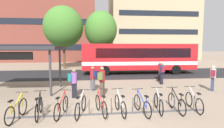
# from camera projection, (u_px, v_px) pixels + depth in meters

# --- Properties ---
(ground) EXTENTS (200.00, 200.00, 0.00)m
(ground) POSITION_uv_depth(u_px,v_px,m) (107.00, 112.00, 7.62)
(ground) COLOR gray
(bus_lane_asphalt) EXTENTS (80.00, 7.20, 0.01)m
(bus_lane_asphalt) POSITION_uv_depth(u_px,v_px,m) (100.00, 74.00, 18.65)
(bus_lane_asphalt) COLOR #232326
(bus_lane_asphalt) RESTS_ON ground
(city_bus) EXTENTS (12.04, 2.66, 3.20)m
(city_bus) POSITION_uv_depth(u_px,v_px,m) (138.00, 57.00, 18.87)
(city_bus) COLOR red
(city_bus) RESTS_ON ground
(bike_rack) EXTENTS (8.42, 0.22, 0.70)m
(bike_rack) POSITION_uv_depth(u_px,v_px,m) (111.00, 112.00, 7.41)
(bike_rack) COLOR #47474C
(bike_rack) RESTS_ON ground
(parked_bicycle_yellow_0) EXTENTS (0.52, 1.72, 0.99)m
(parked_bicycle_yellow_0) POSITION_uv_depth(u_px,v_px,m) (17.00, 110.00, 6.85)
(parked_bicycle_yellow_0) COLOR black
(parked_bicycle_yellow_0) RESTS_ON ground
(parked_bicycle_black_1) EXTENTS (0.52, 1.71, 0.99)m
(parked_bicycle_black_1) POSITION_uv_depth(u_px,v_px,m) (39.00, 108.00, 7.11)
(parked_bicycle_black_1) COLOR black
(parked_bicycle_black_1) RESTS_ON ground
(parked_bicycle_red_2) EXTENTS (0.52, 1.71, 0.99)m
(parked_bicycle_red_2) POSITION_uv_depth(u_px,v_px,m) (62.00, 107.00, 7.23)
(parked_bicycle_red_2) COLOR black
(parked_bicycle_red_2) RESTS_ON ground
(parked_bicycle_silver_3) EXTENTS (0.52, 1.70, 0.99)m
(parked_bicycle_silver_3) POSITION_uv_depth(u_px,v_px,m) (81.00, 106.00, 7.29)
(parked_bicycle_silver_3) COLOR black
(parked_bicycle_silver_3) RESTS_ON ground
(parked_bicycle_red_4) EXTENTS (0.61, 1.68, 0.99)m
(parked_bicycle_red_4) POSITION_uv_depth(u_px,v_px,m) (101.00, 105.00, 7.43)
(parked_bicycle_red_4) COLOR black
(parked_bicycle_red_4) RESTS_ON ground
(parked_bicycle_silver_5) EXTENTS (0.52, 1.71, 0.99)m
(parked_bicycle_silver_5) POSITION_uv_depth(u_px,v_px,m) (120.00, 105.00, 7.46)
(parked_bicycle_silver_5) COLOR black
(parked_bicycle_silver_5) RESTS_ON ground
(parked_bicycle_blue_6) EXTENTS (0.52, 1.71, 0.99)m
(parked_bicycle_blue_6) POSITION_uv_depth(u_px,v_px,m) (142.00, 105.00, 7.44)
(parked_bicycle_blue_6) COLOR black
(parked_bicycle_blue_6) RESTS_ON ground
(parked_bicycle_silver_7) EXTENTS (0.52, 1.71, 0.99)m
(parked_bicycle_silver_7) POSITION_uv_depth(u_px,v_px,m) (158.00, 103.00, 7.72)
(parked_bicycle_silver_7) COLOR black
(parked_bicycle_silver_7) RESTS_ON ground
(parked_bicycle_black_8) EXTENTS (0.52, 1.72, 0.99)m
(parked_bicycle_black_8) POSITION_uv_depth(u_px,v_px,m) (176.00, 103.00, 7.73)
(parked_bicycle_black_8) COLOR black
(parked_bicycle_black_8) RESTS_ON ground
(parked_bicycle_white_9) EXTENTS (0.52, 1.72, 0.99)m
(parked_bicycle_white_9) POSITION_uv_depth(u_px,v_px,m) (194.00, 102.00, 7.87)
(parked_bicycle_white_9) COLOR black
(parked_bicycle_white_9) RESTS_ON ground
(transit_shelter) EXTENTS (5.90, 3.37, 2.92)m
(transit_shelter) POSITION_uv_depth(u_px,v_px,m) (15.00, 49.00, 10.93)
(transit_shelter) COLOR #38383D
(transit_shelter) RESTS_ON ground
(commuter_teal_pack_0) EXTENTS (0.59, 0.45, 1.67)m
(commuter_teal_pack_0) POSITION_uv_depth(u_px,v_px,m) (74.00, 81.00, 9.79)
(commuter_teal_pack_0) COLOR black
(commuter_teal_pack_0) RESTS_ON ground
(commuter_maroon_pack_1) EXTENTS (0.36, 0.54, 1.67)m
(commuter_maroon_pack_1) POSITION_uv_depth(u_px,v_px,m) (162.00, 72.00, 13.30)
(commuter_maroon_pack_1) COLOR black
(commuter_maroon_pack_1) RESTS_ON ground
(commuter_olive_pack_2) EXTENTS (0.54, 0.36, 1.66)m
(commuter_olive_pack_2) POSITION_uv_depth(u_px,v_px,m) (160.00, 70.00, 14.73)
(commuter_olive_pack_2) COLOR black
(commuter_olive_pack_2) RESTS_ON ground
(commuter_navy_pack_3) EXTENTS (0.60, 0.57, 1.61)m
(commuter_navy_pack_3) POSITION_uv_depth(u_px,v_px,m) (93.00, 77.00, 11.30)
(commuter_navy_pack_3) COLOR #565660
(commuter_navy_pack_3) RESTS_ON ground
(commuter_olive_pack_4) EXTENTS (0.49, 0.60, 1.76)m
(commuter_olive_pack_4) POSITION_uv_depth(u_px,v_px,m) (102.00, 80.00, 9.89)
(commuter_olive_pack_4) COLOR #47382D
(commuter_olive_pack_4) RESTS_ON ground
(commuter_maroon_pack_5) EXTENTS (0.56, 0.60, 1.68)m
(commuter_maroon_pack_5) POSITION_uv_depth(u_px,v_px,m) (213.00, 76.00, 11.29)
(commuter_maroon_pack_5) COLOR #2D3851
(commuter_maroon_pack_5) RESTS_ON ground
(street_tree_0) EXTENTS (4.35, 4.35, 7.72)m
(street_tree_0) POSITION_uv_depth(u_px,v_px,m) (101.00, 30.00, 23.47)
(street_tree_0) COLOR brown
(street_tree_0) RESTS_ON ground
(street_tree_1) EXTENTS (5.09, 5.09, 8.17)m
(street_tree_1) POSITION_uv_depth(u_px,v_px,m) (63.00, 27.00, 22.61)
(street_tree_1) COLOR brown
(street_tree_1) RESTS_ON ground
(building_left_wing) EXTENTS (18.99, 13.20, 14.12)m
(building_left_wing) POSITION_uv_depth(u_px,v_px,m) (52.00, 28.00, 38.22)
(building_left_wing) COLOR brown
(building_left_wing) RESTS_ON ground
(building_right_wing) EXTENTS (19.71, 13.56, 19.15)m
(building_right_wing) POSITION_uv_depth(u_px,v_px,m) (150.00, 20.00, 43.32)
(building_right_wing) COLOR tan
(building_right_wing) RESTS_ON ground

